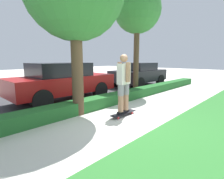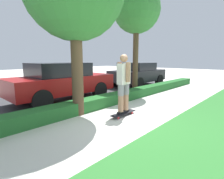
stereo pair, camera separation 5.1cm
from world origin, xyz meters
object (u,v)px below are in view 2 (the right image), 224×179
at_px(parked_car_middle, 62,81).
at_px(parked_car_rear, 138,74).
at_px(skateboard, 123,113).
at_px(skater_person, 124,82).
at_px(tree_far, 137,11).

height_order(parked_car_middle, parked_car_rear, parked_car_middle).
bearing_deg(parked_car_middle, skateboard, -86.67).
height_order(skater_person, parked_car_rear, skater_person).
height_order(skateboard, parked_car_middle, parked_car_middle).
bearing_deg(parked_car_middle, tree_far, -21.50).
xyz_separation_m(skateboard, parked_car_middle, (-0.16, 3.26, 0.78)).
distance_m(skateboard, parked_car_middle, 3.35).
relative_size(skateboard, tree_far, 0.19).
relative_size(tree_far, parked_car_middle, 1.20).
bearing_deg(skater_person, parked_car_middle, 92.86).
bearing_deg(parked_car_rear, parked_car_middle, 178.85).
distance_m(parked_car_middle, parked_car_rear, 5.60).
bearing_deg(parked_car_rear, tree_far, -149.10).
xyz_separation_m(parked_car_middle, parked_car_rear, (5.60, -0.05, -0.03)).
distance_m(skateboard, parked_car_rear, 6.36).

